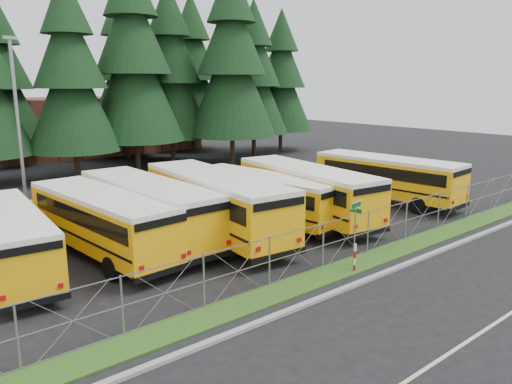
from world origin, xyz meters
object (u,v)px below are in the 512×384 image
bus_3 (145,211)px  striped_bollard (355,258)px  light_standard (18,121)px  bus_east (382,179)px  street_sign (355,220)px  bus_5 (259,199)px  bus_6 (302,193)px  bus_1 (7,242)px  bus_2 (98,223)px  bus_4 (212,205)px

bus_3 → striped_bollard: (4.65, -9.22, -0.92)m
striped_bollard → light_standard: light_standard is taller
bus_east → street_sign: bearing=-153.8°
bus_3 → bus_5: 6.38m
striped_bollard → bus_3: bearing=116.7°
bus_5 → striped_bollard: size_ratio=8.90×
bus_6 → bus_3: bearing=174.0°
bus_1 → bus_3: (6.34, 0.29, 0.16)m
bus_3 → bus_5: size_ratio=1.09×
bus_east → light_standard: 22.32m
bus_3 → striped_bollard: bus_3 is taller
bus_east → bus_6: bearing=172.6°
bus_5 → striped_bollard: 8.26m
bus_1 → bus_6: size_ratio=0.89×
bus_5 → bus_6: bearing=-27.8°
bus_1 → bus_5: (12.62, -0.87, 0.04)m
bus_east → striped_bollard: (-11.10, -6.86, -0.88)m
bus_2 → bus_6: (11.28, -1.66, 0.08)m
light_standard → bus_2: bearing=-86.7°
striped_bollard → bus_6: bearing=60.3°
bus_3 → bus_5: bus_3 is taller
striped_bollard → light_standard: bearing=113.1°
bus_3 → striped_bollard: bearing=-63.9°
bus_6 → striped_bollard: 8.30m
bus_east → bus_5: bearing=167.8°
bus_4 → bus_6: size_ratio=1.05×
bus_2 → street_sign: bearing=-51.7°
striped_bollard → light_standard: size_ratio=0.12×
striped_bollard → light_standard: (-7.74, 18.14, 4.90)m
bus_2 → bus_4: 5.61m
bus_1 → bus_2: 3.79m
bus_4 → light_standard: bearing=126.2°
bus_4 → bus_east: 12.81m
bus_5 → light_standard: 14.36m
bus_6 → bus_4: bearing=-179.2°
bus_6 → bus_east: bus_6 is taller
bus_3 → bus_east: (15.75, -2.37, -0.04)m
bus_east → bus_1: bearing=169.7°
bus_3 → street_sign: bearing=-60.2°
bus_6 → light_standard: bearing=144.4°
bus_4 → bus_3: bearing=160.5°
bus_east → striped_bollard: 13.08m
bus_5 → bus_1: bearing=168.3°
bus_4 → bus_east: bearing=1.5°
bus_3 → striped_bollard: size_ratio=9.69×
bus_2 → bus_3: (2.55, 0.40, 0.07)m
bus_6 → striped_bollard: bus_6 is taller
bus_6 → bus_east: bearing=4.8°
bus_4 → bus_5: size_ratio=1.15×
bus_east → street_sign: 12.39m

